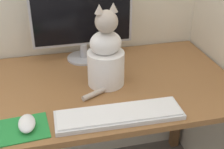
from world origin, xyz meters
name	(u,v)px	position (x,y,z in m)	size (l,w,h in m)	color
desk	(110,102)	(0.00, 0.00, 0.63)	(1.11, 0.71, 0.74)	brown
monitor	(82,15)	(-0.07, 0.26, 0.97)	(0.49, 0.17, 0.42)	#B2B2B7
keyboard	(119,115)	(-0.03, -0.27, 0.75)	(0.48, 0.14, 0.02)	silver
mousepad_left	(24,129)	(-0.37, -0.25, 0.74)	(0.18, 0.16, 0.00)	#238438
computer_mouse_left	(27,123)	(-0.36, -0.25, 0.76)	(0.06, 0.10, 0.03)	white
cat	(106,56)	(-0.02, -0.01, 0.87)	(0.22, 0.22, 0.36)	white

